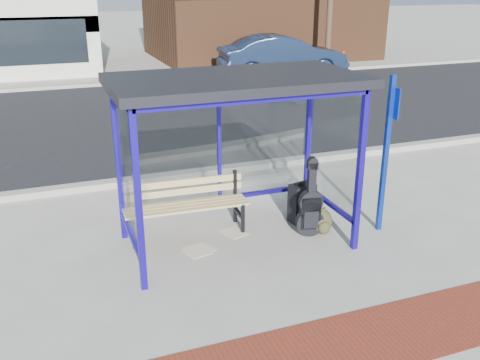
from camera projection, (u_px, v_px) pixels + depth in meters
name	position (u px, v px, depth m)	size (l,w,h in m)	color
ground	(237.00, 242.00, 7.78)	(120.00, 120.00, 0.00)	#B2ADA0
brick_paver_strip	(324.00, 351.00, 5.50)	(60.00, 1.00, 0.01)	maroon
curb_near	(185.00, 175.00, 10.29)	(60.00, 0.25, 0.12)	gray
street_asphalt	(136.00, 117.00, 14.78)	(60.00, 10.00, 0.00)	black
curb_far	(110.00, 84.00, 19.22)	(60.00, 0.25, 0.12)	gray
far_sidewalk	(104.00, 77.00, 20.90)	(60.00, 4.00, 0.01)	#B2ADA0
bus_shelter	(235.00, 101.00, 7.11)	(3.30, 1.80, 2.42)	#1B0E9E
bench	(185.00, 202.00, 7.92)	(1.85, 0.54, 0.86)	black
guitar_bag	(310.00, 209.00, 7.86)	(0.44, 0.20, 1.15)	black
suitcase	(302.00, 203.00, 8.35)	(0.42, 0.31, 0.68)	black
backpack	(322.00, 222.00, 7.99)	(0.36, 0.33, 0.39)	#30301B
sign_post	(387.00, 146.00, 7.73)	(0.10, 0.30, 2.36)	#0E2C9B
newspaper_a	(199.00, 250.00, 7.54)	(0.40, 0.31, 0.01)	white
newspaper_b	(197.00, 251.00, 7.54)	(0.39, 0.31, 0.01)	white
newspaper_c	(234.00, 233.00, 8.07)	(0.37, 0.30, 0.01)	white
parked_car	(283.00, 56.00, 20.52)	(1.70, 4.87, 1.61)	#172541
fire_hydrant	(343.00, 57.00, 23.41)	(0.29, 0.20, 0.67)	red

